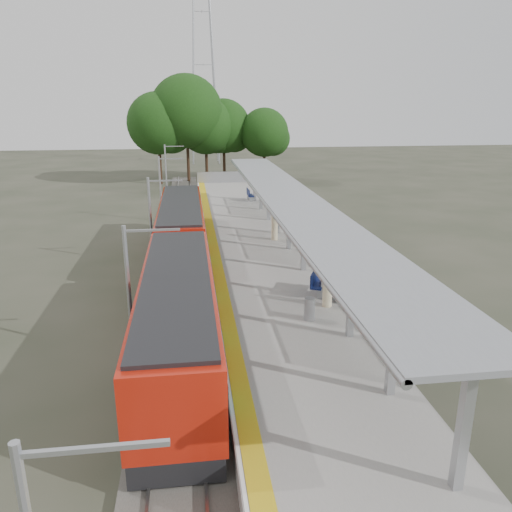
{
  "coord_description": "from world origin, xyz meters",
  "views": [
    {
      "loc": [
        -3.9,
        -10.85,
        9.64
      ],
      "look_at": [
        -0.75,
        12.65,
        2.3
      ],
      "focal_mm": 35.0,
      "sensor_mm": 36.0,
      "label": 1
    }
  ],
  "objects_px": {
    "train": "(180,259)",
    "bench_mid": "(317,281)",
    "info_pillar_near": "(328,289)",
    "litter_bin": "(310,309)",
    "info_pillar_far": "(275,227)",
    "bench_near": "(337,287)",
    "bench_far": "(249,194)"
  },
  "relations": [
    {
      "from": "bench_far",
      "to": "info_pillar_far",
      "type": "relative_size",
      "value": 0.83
    },
    {
      "from": "bench_near",
      "to": "info_pillar_near",
      "type": "relative_size",
      "value": 0.82
    },
    {
      "from": "bench_mid",
      "to": "info_pillar_near",
      "type": "xyz_separation_m",
      "value": [
        0.1,
        -1.52,
        0.21
      ]
    },
    {
      "from": "train",
      "to": "bench_near",
      "type": "relative_size",
      "value": 17.87
    },
    {
      "from": "bench_mid",
      "to": "litter_bin",
      "type": "xyz_separation_m",
      "value": [
        -1.0,
        -2.81,
        -0.14
      ]
    },
    {
      "from": "bench_mid",
      "to": "info_pillar_far",
      "type": "distance_m",
      "value": 9.77
    },
    {
      "from": "bench_far",
      "to": "info_pillar_near",
      "type": "distance_m",
      "value": 25.0
    },
    {
      "from": "train",
      "to": "info_pillar_near",
      "type": "relative_size",
      "value": 14.59
    },
    {
      "from": "train",
      "to": "bench_far",
      "type": "bearing_deg",
      "value": 73.68
    },
    {
      "from": "bench_mid",
      "to": "info_pillar_near",
      "type": "height_order",
      "value": "info_pillar_near"
    },
    {
      "from": "train",
      "to": "info_pillar_near",
      "type": "bearing_deg",
      "value": -34.79
    },
    {
      "from": "bench_near",
      "to": "litter_bin",
      "type": "relative_size",
      "value": 1.63
    },
    {
      "from": "info_pillar_near",
      "to": "litter_bin",
      "type": "relative_size",
      "value": 1.99
    },
    {
      "from": "bench_mid",
      "to": "info_pillar_near",
      "type": "relative_size",
      "value": 0.93
    },
    {
      "from": "bench_mid",
      "to": "info_pillar_near",
      "type": "distance_m",
      "value": 1.54
    },
    {
      "from": "train",
      "to": "bench_mid",
      "type": "height_order",
      "value": "train"
    },
    {
      "from": "bench_mid",
      "to": "bench_far",
      "type": "bearing_deg",
      "value": 114.98
    },
    {
      "from": "bench_near",
      "to": "bench_mid",
      "type": "distance_m",
      "value": 1.04
    },
    {
      "from": "litter_bin",
      "to": "train",
      "type": "bearing_deg",
      "value": 132.73
    },
    {
      "from": "bench_far",
      "to": "info_pillar_far",
      "type": "height_order",
      "value": "info_pillar_far"
    },
    {
      "from": "bench_far",
      "to": "litter_bin",
      "type": "bearing_deg",
      "value": -93.45
    },
    {
      "from": "train",
      "to": "bench_far",
      "type": "xyz_separation_m",
      "value": [
        6.01,
        20.53,
        -0.49
      ]
    },
    {
      "from": "info_pillar_near",
      "to": "train",
      "type": "bearing_deg",
      "value": 145.93
    },
    {
      "from": "bench_mid",
      "to": "bench_near",
      "type": "bearing_deg",
      "value": -16.76
    },
    {
      "from": "bench_near",
      "to": "bench_mid",
      "type": "bearing_deg",
      "value": 114.03
    },
    {
      "from": "info_pillar_far",
      "to": "litter_bin",
      "type": "relative_size",
      "value": 2.0
    },
    {
      "from": "info_pillar_near",
      "to": "litter_bin",
      "type": "bearing_deg",
      "value": -129.87
    },
    {
      "from": "info_pillar_near",
      "to": "info_pillar_far",
      "type": "relative_size",
      "value": 0.99
    },
    {
      "from": "bench_near",
      "to": "litter_bin",
      "type": "height_order",
      "value": "bench_near"
    },
    {
      "from": "train",
      "to": "info_pillar_far",
      "type": "distance_m",
      "value": 9.08
    },
    {
      "from": "train",
      "to": "bench_far",
      "type": "relative_size",
      "value": 17.49
    },
    {
      "from": "bench_far",
      "to": "info_pillar_near",
      "type": "bearing_deg",
      "value": -90.98
    }
  ]
}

